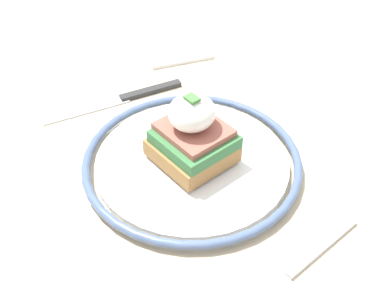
{
  "coord_description": "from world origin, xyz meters",
  "views": [
    {
      "loc": [
        -0.35,
        0.29,
        1.15
      ],
      "look_at": [
        -0.03,
        0.02,
        0.79
      ],
      "focal_mm": 45.0,
      "sensor_mm": 36.0,
      "label": 1
    }
  ],
  "objects_px": {
    "plate": "(192,161)",
    "napkin": "(170,41)",
    "sandwich": "(193,135)",
    "fork": "(302,264)",
    "knife": "(125,98)"
  },
  "relations": [
    {
      "from": "plate",
      "to": "knife",
      "type": "distance_m",
      "value": 0.17
    },
    {
      "from": "plate",
      "to": "napkin",
      "type": "distance_m",
      "value": 0.3
    },
    {
      "from": "napkin",
      "to": "plate",
      "type": "bearing_deg",
      "value": 146.75
    },
    {
      "from": "sandwich",
      "to": "fork",
      "type": "distance_m",
      "value": 0.18
    },
    {
      "from": "sandwich",
      "to": "napkin",
      "type": "xyz_separation_m",
      "value": [
        0.25,
        -0.16,
        -0.04
      ]
    },
    {
      "from": "sandwich",
      "to": "knife",
      "type": "height_order",
      "value": "sandwich"
    },
    {
      "from": "plate",
      "to": "sandwich",
      "type": "bearing_deg",
      "value": -66.97
    },
    {
      "from": "plate",
      "to": "sandwich",
      "type": "relative_size",
      "value": 2.38
    },
    {
      "from": "knife",
      "to": "fork",
      "type": "bearing_deg",
      "value": 175.98
    },
    {
      "from": "plate",
      "to": "fork",
      "type": "distance_m",
      "value": 0.18
    },
    {
      "from": "knife",
      "to": "napkin",
      "type": "relative_size",
      "value": 1.37
    },
    {
      "from": "knife",
      "to": "napkin",
      "type": "xyz_separation_m",
      "value": [
        0.09,
        -0.15,
        0.0
      ]
    },
    {
      "from": "plate",
      "to": "sandwich",
      "type": "xyz_separation_m",
      "value": [
        0.0,
        -0.0,
        0.04
      ]
    },
    {
      "from": "sandwich",
      "to": "napkin",
      "type": "bearing_deg",
      "value": -33.01
    },
    {
      "from": "plate",
      "to": "napkin",
      "type": "relative_size",
      "value": 1.77
    }
  ]
}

